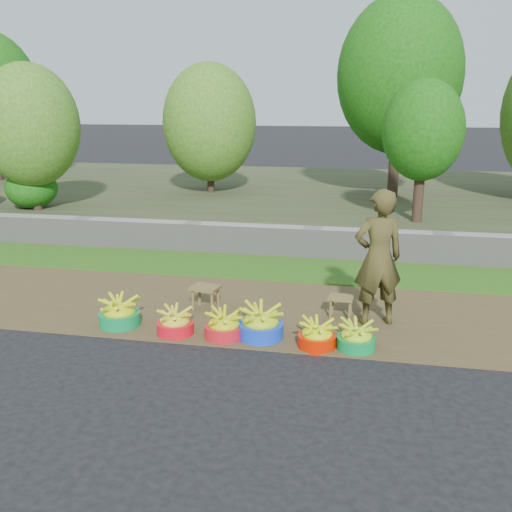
% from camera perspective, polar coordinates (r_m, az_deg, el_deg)
% --- Properties ---
extents(ground_plane, '(120.00, 120.00, 0.00)m').
position_cam_1_polar(ground_plane, '(6.51, 1.88, -9.58)').
color(ground_plane, black).
rests_on(ground_plane, ground).
extents(dirt_shoulder, '(80.00, 2.50, 0.02)m').
position_cam_1_polar(dirt_shoulder, '(7.64, 3.42, -5.64)').
color(dirt_shoulder, '#4D3E24').
rests_on(dirt_shoulder, ground).
extents(grass_verge, '(80.00, 1.50, 0.04)m').
position_cam_1_polar(grass_verge, '(9.52, 5.09, -1.36)').
color(grass_verge, '#306217').
rests_on(grass_verge, ground).
extents(retaining_wall, '(80.00, 0.35, 0.55)m').
position_cam_1_polar(retaining_wall, '(10.27, 5.64, 1.34)').
color(retaining_wall, gray).
rests_on(retaining_wall, ground).
extents(earth_bank, '(80.00, 10.00, 0.50)m').
position_cam_1_polar(earth_bank, '(15.07, 7.53, 5.63)').
color(earth_bank, '#3A4025').
rests_on(earth_bank, ground).
extents(vegetation, '(35.70, 8.36, 4.60)m').
position_cam_1_polar(vegetation, '(13.94, 4.60, 15.10)').
color(vegetation, '#2F2118').
rests_on(vegetation, earth_bank).
extents(basin_a, '(0.51, 0.51, 0.38)m').
position_cam_1_polar(basin_a, '(7.34, -13.51, -5.63)').
color(basin_a, '#098340').
rests_on(basin_a, ground).
extents(basin_b, '(0.45, 0.45, 0.33)m').
position_cam_1_polar(basin_b, '(6.97, -8.09, -6.66)').
color(basin_b, red).
rests_on(basin_b, ground).
extents(basin_c, '(0.47, 0.47, 0.35)m').
position_cam_1_polar(basin_c, '(6.80, -3.21, -7.03)').
color(basin_c, red).
rests_on(basin_c, ground).
extents(basin_d, '(0.54, 0.54, 0.41)m').
position_cam_1_polar(basin_d, '(6.78, 0.47, -6.84)').
color(basin_d, blue).
rests_on(basin_d, ground).
extents(basin_e, '(0.44, 0.44, 0.33)m').
position_cam_1_polar(basin_e, '(6.59, 6.11, -7.94)').
color(basin_e, red).
rests_on(basin_e, ground).
extents(basin_f, '(0.44, 0.44, 0.33)m').
position_cam_1_polar(basin_f, '(6.60, 9.99, -8.05)').
color(basin_f, '#09863B').
rests_on(basin_f, ground).
extents(stool_left, '(0.41, 0.34, 0.32)m').
position_cam_1_polar(stool_left, '(7.67, -5.09, -3.49)').
color(stool_left, brown).
rests_on(stool_left, dirt_shoulder).
extents(stool_right, '(0.34, 0.27, 0.28)m').
position_cam_1_polar(stool_right, '(7.46, 8.50, -4.42)').
color(stool_right, brown).
rests_on(stool_right, dirt_shoulder).
extents(vendor_woman, '(0.73, 0.60, 1.71)m').
position_cam_1_polar(vendor_woman, '(7.14, 12.12, -0.18)').
color(vendor_woman, black).
rests_on(vendor_woman, dirt_shoulder).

